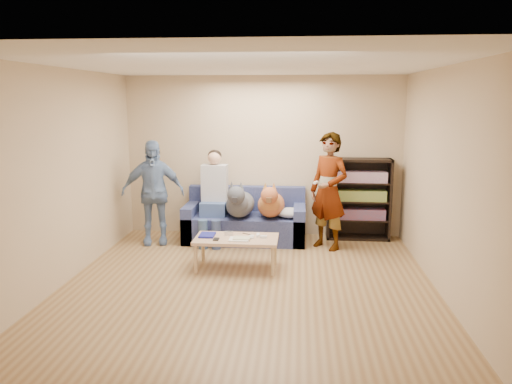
# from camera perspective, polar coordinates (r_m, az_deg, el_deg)

# --- Properties ---
(ground) EXTENTS (5.00, 5.00, 0.00)m
(ground) POSITION_cam_1_polar(r_m,az_deg,el_deg) (6.06, -1.02, -10.98)
(ground) COLOR olive
(ground) RESTS_ON ground
(ceiling) EXTENTS (5.00, 5.00, 0.00)m
(ceiling) POSITION_cam_1_polar(r_m,az_deg,el_deg) (5.65, -1.10, 14.35)
(ceiling) COLOR white
(ceiling) RESTS_ON ground
(wall_back) EXTENTS (4.50, 0.00, 4.50)m
(wall_back) POSITION_cam_1_polar(r_m,az_deg,el_deg) (8.18, 0.80, 4.09)
(wall_back) COLOR tan
(wall_back) RESTS_ON ground
(wall_front) EXTENTS (4.50, 0.00, 4.50)m
(wall_front) POSITION_cam_1_polar(r_m,az_deg,el_deg) (3.30, -5.69, -5.90)
(wall_front) COLOR tan
(wall_front) RESTS_ON ground
(wall_left) EXTENTS (0.00, 5.00, 5.00)m
(wall_left) POSITION_cam_1_polar(r_m,az_deg,el_deg) (6.36, -21.67, 1.43)
(wall_left) COLOR tan
(wall_left) RESTS_ON ground
(wall_right) EXTENTS (0.00, 5.00, 5.00)m
(wall_right) POSITION_cam_1_polar(r_m,az_deg,el_deg) (5.92, 21.17, 0.83)
(wall_right) COLOR tan
(wall_right) RESTS_ON ground
(blanket) EXTENTS (0.43, 0.36, 0.15)m
(blanket) POSITION_cam_1_polar(r_m,az_deg,el_deg) (7.70, 3.90, -2.38)
(blanket) COLOR #A9A9AE
(blanket) RESTS_ON sofa
(person_standing_right) EXTENTS (0.76, 0.73, 1.75)m
(person_standing_right) POSITION_cam_1_polar(r_m,az_deg,el_deg) (7.49, 8.31, 0.09)
(person_standing_right) COLOR gray
(person_standing_right) RESTS_ON ground
(person_standing_left) EXTENTS (1.01, 0.60, 1.62)m
(person_standing_left) POSITION_cam_1_polar(r_m,az_deg,el_deg) (7.84, -11.70, -0.05)
(person_standing_left) COLOR #7D92C8
(person_standing_left) RESTS_ON ground
(held_controller) EXTENTS (0.08, 0.13, 0.03)m
(held_controller) POSITION_cam_1_polar(r_m,az_deg,el_deg) (7.26, 6.86, 1.09)
(held_controller) COLOR white
(held_controller) RESTS_ON person_standing_right
(notebook_blue) EXTENTS (0.20, 0.26, 0.03)m
(notebook_blue) POSITION_cam_1_polar(r_m,az_deg,el_deg) (6.74, -5.60, -4.91)
(notebook_blue) COLOR navy
(notebook_blue) RESTS_ON coffee_table
(papers) EXTENTS (0.26, 0.20, 0.02)m
(papers) POSITION_cam_1_polar(r_m,az_deg,el_deg) (6.53, -1.94, -5.42)
(papers) COLOR white
(papers) RESTS_ON coffee_table
(magazine) EXTENTS (0.22, 0.17, 0.01)m
(magazine) POSITION_cam_1_polar(r_m,az_deg,el_deg) (6.54, -1.65, -5.27)
(magazine) COLOR beige
(magazine) RESTS_ON coffee_table
(camera_silver) EXTENTS (0.11, 0.06, 0.05)m
(camera_silver) POSITION_cam_1_polar(r_m,az_deg,el_deg) (6.76, -3.15, -4.72)
(camera_silver) COLOR #B8B8BD
(camera_silver) RESTS_ON coffee_table
(controller_a) EXTENTS (0.04, 0.13, 0.03)m
(controller_a) POSITION_cam_1_polar(r_m,az_deg,el_deg) (6.70, 0.23, -4.94)
(controller_a) COLOR white
(controller_a) RESTS_ON coffee_table
(controller_b) EXTENTS (0.09, 0.06, 0.03)m
(controller_b) POSITION_cam_1_polar(r_m,az_deg,el_deg) (6.61, 0.87, -5.14)
(controller_b) COLOR white
(controller_b) RESTS_ON coffee_table
(headphone_cup_a) EXTENTS (0.07, 0.07, 0.02)m
(headphone_cup_a) POSITION_cam_1_polar(r_m,az_deg,el_deg) (6.59, -0.55, -5.24)
(headphone_cup_a) COLOR silver
(headphone_cup_a) RESTS_ON coffee_table
(headphone_cup_b) EXTENTS (0.07, 0.07, 0.02)m
(headphone_cup_b) POSITION_cam_1_polar(r_m,az_deg,el_deg) (6.67, -0.48, -5.06)
(headphone_cup_b) COLOR white
(headphone_cup_b) RESTS_ON coffee_table
(pen_orange) EXTENTS (0.13, 0.06, 0.01)m
(pen_orange) POSITION_cam_1_polar(r_m,az_deg,el_deg) (6.48, -2.62, -5.58)
(pen_orange) COLOR #CD4F1C
(pen_orange) RESTS_ON coffee_table
(pen_black) EXTENTS (0.13, 0.08, 0.01)m
(pen_black) POSITION_cam_1_polar(r_m,az_deg,el_deg) (6.79, -1.06, -4.81)
(pen_black) COLOR black
(pen_black) RESTS_ON coffee_table
(wallet) EXTENTS (0.07, 0.12, 0.02)m
(wallet) POSITION_cam_1_polar(r_m,az_deg,el_deg) (6.55, -4.57, -5.39)
(wallet) COLOR black
(wallet) RESTS_ON coffee_table
(sofa) EXTENTS (1.90, 0.85, 0.82)m
(sofa) POSITION_cam_1_polar(r_m,az_deg,el_deg) (7.99, -1.22, -3.50)
(sofa) COLOR #515B93
(sofa) RESTS_ON ground
(person_seated) EXTENTS (0.40, 0.73, 1.47)m
(person_seated) POSITION_cam_1_polar(r_m,az_deg,el_deg) (7.83, -4.85, -0.15)
(person_seated) COLOR #405A8E
(person_seated) RESTS_ON sofa
(dog_gray) EXTENTS (0.43, 1.26, 0.63)m
(dog_gray) POSITION_cam_1_polar(r_m,az_deg,el_deg) (7.69, -1.89, -1.26)
(dog_gray) COLOR #51565C
(dog_gray) RESTS_ON sofa
(dog_tan) EXTENTS (0.42, 1.17, 0.61)m
(dog_tan) POSITION_cam_1_polar(r_m,az_deg,el_deg) (7.69, 1.71, -1.30)
(dog_tan) COLOR #C4643C
(dog_tan) RESTS_ON sofa
(coffee_table) EXTENTS (1.10, 0.60, 0.42)m
(coffee_table) POSITION_cam_1_polar(r_m,az_deg,el_deg) (6.65, -2.26, -5.62)
(coffee_table) COLOR #D6AA84
(coffee_table) RESTS_ON ground
(bookshelf) EXTENTS (1.00, 0.34, 1.30)m
(bookshelf) POSITION_cam_1_polar(r_m,az_deg,el_deg) (8.14, 11.65, -0.58)
(bookshelf) COLOR black
(bookshelf) RESTS_ON ground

